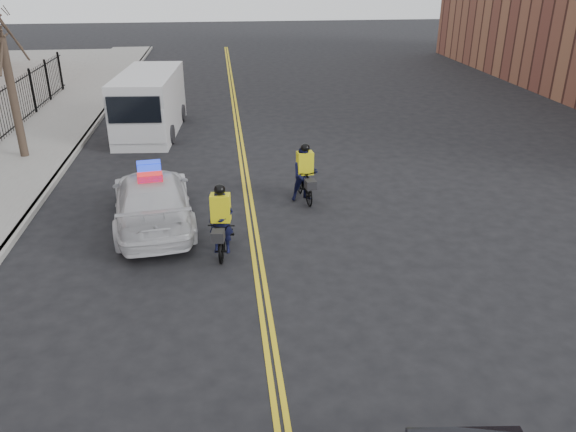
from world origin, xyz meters
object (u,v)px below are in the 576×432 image
(police_cruiser, at_px, (152,199))
(cyclist_near, at_px, (222,229))
(cargo_van, at_px, (149,105))
(cyclist_far, at_px, (305,178))

(police_cruiser, distance_m, cyclist_near, 2.52)
(cyclist_near, bearing_deg, cargo_van, 112.15)
(police_cruiser, xyz_separation_m, cargo_van, (-0.94, 8.87, 0.46))
(cyclist_far, bearing_deg, cyclist_near, -136.44)
(cyclist_near, distance_m, cyclist_far, 3.82)
(cargo_van, bearing_deg, cyclist_near, -71.37)
(police_cruiser, height_order, cargo_van, cargo_van)
(cargo_van, xyz_separation_m, cyclist_far, (5.14, -7.71, -0.49))
(cyclist_near, bearing_deg, police_cruiser, 142.53)
(cargo_van, bearing_deg, cyclist_far, -51.97)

